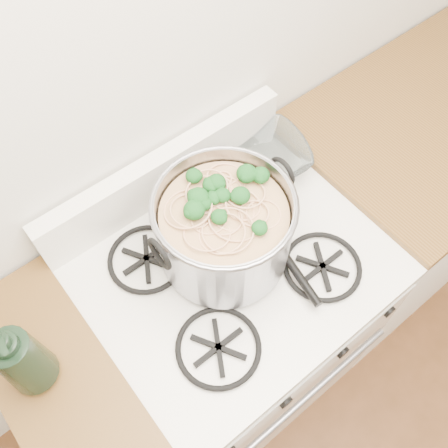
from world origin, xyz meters
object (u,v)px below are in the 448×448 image
bottle (17,356)px  glass_bowl (264,159)px  spatula (264,226)px  gas_range (232,328)px  stock_pot (224,229)px

bottle → glass_bowl: bearing=4.9°
spatula → glass_bowl: bearing=59.2°
gas_range → spatula: spatula is taller
spatula → bottle: size_ratio=1.13×
spatula → bottle: bottle is taller
gas_range → bottle: 0.82m
bottle → stock_pot: bearing=-6.8°
spatula → bottle: 0.66m
stock_pot → glass_bowl: size_ratio=3.75×
stock_pot → bottle: bearing=178.4°
glass_bowl → bottle: (-0.80, -0.14, 0.12)m
stock_pot → bottle: size_ratio=1.34×
spatula → stock_pot: bearing=-176.0°
gas_range → bottle: bottle is taller
gas_range → glass_bowl: size_ratio=9.41×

